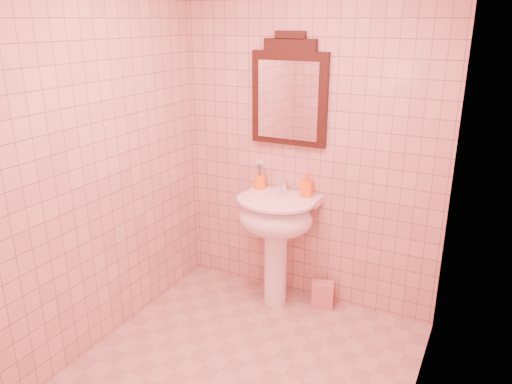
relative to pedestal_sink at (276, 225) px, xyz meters
The scene contains 8 objects.
floor 1.10m from the pedestal_sink, 80.24° to the right, with size 2.20×2.20×0.00m, color tan.
back_wall 0.65m from the pedestal_sink, 56.78° to the left, with size 2.00×0.02×2.50m, color #D8A696.
pedestal_sink is the anchor object (origin of this frame).
faucet 0.29m from the pedestal_sink, 90.00° to the left, with size 0.04×0.16×0.11m.
mirror 0.95m from the pedestal_sink, 90.00° to the left, with size 0.57×0.06×0.79m.
toothbrush_cup 0.37m from the pedestal_sink, 143.22° to the left, with size 0.09×0.09×0.20m.
soap_dispenser 0.37m from the pedestal_sink, 40.69° to the left, with size 0.08×0.08×0.18m, color orange.
towel 0.67m from the pedestal_sink, 19.78° to the left, with size 0.16×0.11×0.20m, color pink.
Camera 1 is at (1.25, -2.22, 2.10)m, focal length 35.00 mm.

